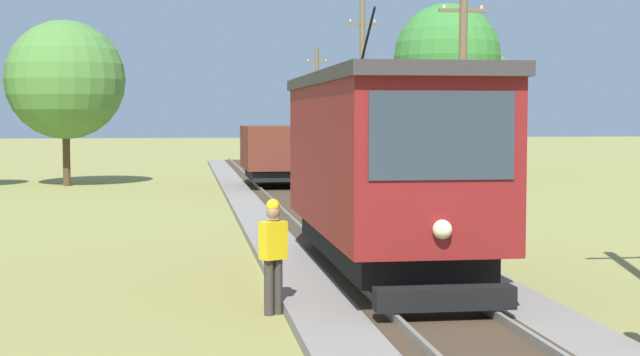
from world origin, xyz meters
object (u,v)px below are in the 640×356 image
(second_worker, at_px, (273,251))
(tree_right_far, at_px, (474,92))
(red_tram, at_px, (383,163))
(utility_pole_distant, at_px, (317,106))
(utility_pole_mid, at_px, (462,99))
(tree_right_near, at_px, (65,80))
(freight_car, at_px, (273,152))
(tree_horizon, at_px, (447,57))
(utility_pole_far, at_px, (362,90))

(second_worker, xyz_separation_m, tree_right_far, (13.76, 33.93, 3.30))
(tree_right_far, bearing_deg, red_tram, -110.16)
(utility_pole_distant, relative_size, second_worker, 4.00)
(utility_pole_mid, height_order, tree_right_near, tree_right_near)
(freight_car, distance_m, second_worker, 24.18)
(utility_pole_mid, relative_size, tree_horizon, 0.83)
(freight_car, distance_m, utility_pole_mid, 12.88)
(red_tram, distance_m, utility_pole_far, 25.36)
(second_worker, distance_m, tree_horizon, 30.85)
(utility_pole_far, distance_m, second_worker, 28.46)
(utility_pole_mid, distance_m, tree_right_near, 20.52)
(utility_pole_far, bearing_deg, tree_right_near, 178.00)
(utility_pole_mid, bearing_deg, tree_horizon, 75.69)
(utility_pole_distant, xyz_separation_m, tree_right_near, (-12.98, -14.21, 0.93))
(tree_right_far, bearing_deg, tree_horizon, -118.97)
(utility_pole_far, height_order, utility_pole_distant, utility_pole_far)
(tree_right_near, bearing_deg, utility_pole_distant, 47.60)
(red_tram, bearing_deg, tree_right_far, 69.84)
(freight_car, height_order, tree_right_near, tree_right_near)
(second_worker, bearing_deg, utility_pole_mid, 122.76)
(tree_right_far, bearing_deg, tree_right_near, -163.49)
(utility_pole_distant, xyz_separation_m, tree_horizon, (4.19, -13.65, 2.10))
(utility_pole_mid, xyz_separation_m, second_worker, (-6.57, -12.09, -2.55))
(tree_horizon, bearing_deg, tree_right_near, -178.13)
(freight_car, xyz_separation_m, second_worker, (-2.25, -24.06, -0.57))
(red_tram, bearing_deg, second_worker, -131.04)
(utility_pole_mid, xyz_separation_m, tree_right_near, (-12.98, 15.86, 1.06))
(utility_pole_far, relative_size, tree_horizon, 0.99)
(utility_pole_mid, bearing_deg, red_tram, -114.43)
(freight_car, xyz_separation_m, tree_right_near, (-8.66, 3.89, 3.04))
(tree_right_near, relative_size, tree_right_far, 1.08)
(second_worker, bearing_deg, tree_horizon, 130.61)
(utility_pole_distant, distance_m, tree_right_far, 10.95)
(tree_horizon, bearing_deg, red_tram, -108.16)
(second_worker, bearing_deg, red_tram, 110.24)
(red_tram, xyz_separation_m, utility_pole_mid, (4.32, 9.50, 1.34))
(freight_car, bearing_deg, tree_horizon, 27.62)
(freight_car, xyz_separation_m, utility_pole_mid, (4.32, -11.97, 1.97))
(tree_horizon, bearing_deg, second_worker, -110.68)
(utility_pole_mid, relative_size, tree_right_near, 0.96)
(red_tram, bearing_deg, tree_right_near, 108.86)
(utility_pole_mid, bearing_deg, tree_right_far, 71.78)
(red_tram, height_order, second_worker, red_tram)
(second_worker, bearing_deg, utility_pole_distant, 142.43)
(second_worker, bearing_deg, tree_right_far, 129.21)
(tree_right_near, bearing_deg, second_worker, -77.09)
(utility_pole_mid, relative_size, second_worker, 3.85)
(utility_pole_mid, bearing_deg, utility_pole_far, 90.00)
(utility_pole_distant, xyz_separation_m, tree_right_far, (7.19, -8.24, 0.62))
(utility_pole_far, height_order, tree_right_near, utility_pole_far)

